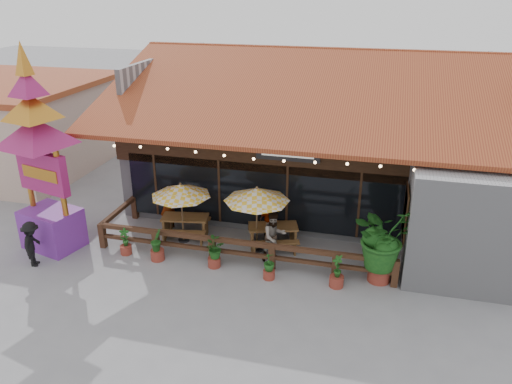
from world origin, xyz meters
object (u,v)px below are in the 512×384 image
(umbrella_right, at_px, (257,195))
(pedestrian, at_px, (32,244))
(tropical_plant, at_px, (383,238))
(picnic_table_left, at_px, (185,223))
(picnic_table_right, at_px, (273,233))
(umbrella_left, at_px, (181,191))
(thai_sign_tower, at_px, (36,137))

(umbrella_right, relative_size, pedestrian, 1.76)
(tropical_plant, distance_m, pedestrian, 11.05)
(picnic_table_left, bearing_deg, picnic_table_right, 0.60)
(umbrella_left, height_order, picnic_table_right, umbrella_left)
(thai_sign_tower, bearing_deg, umbrella_left, 19.12)
(pedestrian, bearing_deg, umbrella_right, -87.58)
(umbrella_left, height_order, thai_sign_tower, thai_sign_tower)
(thai_sign_tower, bearing_deg, umbrella_right, 12.02)
(picnic_table_left, relative_size, tropical_plant, 0.73)
(picnic_table_left, bearing_deg, thai_sign_tower, -156.61)
(umbrella_left, bearing_deg, pedestrian, -146.09)
(umbrella_right, height_order, tropical_plant, tropical_plant)
(umbrella_left, distance_m, pedestrian, 5.03)
(picnic_table_right, height_order, tropical_plant, tropical_plant)
(picnic_table_left, distance_m, thai_sign_tower, 5.68)
(umbrella_right, relative_size, tropical_plant, 1.05)
(picnic_table_left, relative_size, thai_sign_tower, 0.25)
(umbrella_right, height_order, picnic_table_right, umbrella_right)
(umbrella_left, distance_m, thai_sign_tower, 4.89)
(pedestrian, bearing_deg, picnic_table_right, -86.44)
(umbrella_right, relative_size, picnic_table_left, 1.44)
(umbrella_left, xyz_separation_m, pedestrian, (-4.06, -2.73, -1.17))
(umbrella_right, relative_size, picnic_table_right, 1.33)
(thai_sign_tower, relative_size, tropical_plant, 2.90)
(picnic_table_right, relative_size, tropical_plant, 0.79)
(picnic_table_left, bearing_deg, tropical_plant, -10.39)
(tropical_plant, bearing_deg, picnic_table_right, 160.45)
(thai_sign_tower, distance_m, tropical_plant, 11.31)
(tropical_plant, bearing_deg, umbrella_left, 172.34)
(umbrella_left, distance_m, tropical_plant, 6.89)
(umbrella_left, relative_size, picnic_table_left, 1.22)
(umbrella_left, bearing_deg, picnic_table_right, 6.74)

